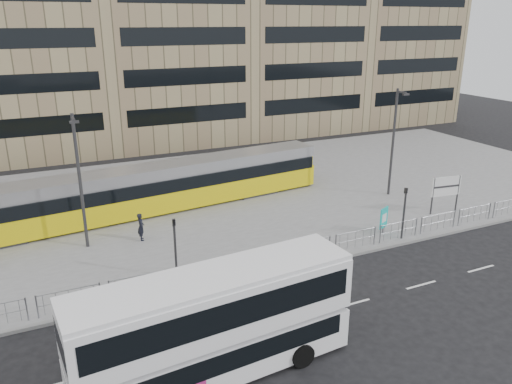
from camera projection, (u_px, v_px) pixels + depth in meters
name	position (u px, v px, depth m)	size (l,w,h in m)	color
ground	(274.00, 274.00, 25.27)	(120.00, 120.00, 0.00)	black
plaza	(198.00, 200.00, 35.54)	(64.00, 24.00, 0.15)	slate
kerb	(274.00, 272.00, 25.29)	(64.00, 0.25, 0.17)	gray
building_row	(138.00, 13.00, 51.06)	(70.40, 18.40, 31.20)	maroon
pedestrian_barrier	(304.00, 246.00, 26.18)	(32.07, 0.07, 1.10)	gray
road_markings	(334.00, 309.00, 22.24)	(62.00, 0.12, 0.01)	white
double_decker_bus	(215.00, 322.00, 17.44)	(10.27, 3.15, 4.05)	white
tram	(140.00, 191.00, 32.28)	(26.53, 5.38, 3.11)	yellow
station_sign	(446.00, 188.00, 32.42)	(2.13, 0.37, 2.46)	#2D2D30
ad_panel	(384.00, 218.00, 29.54)	(0.80, 0.41, 1.59)	#2D2D30
pedestrian	(141.00, 227.00, 28.61)	(0.60, 0.39, 1.63)	black
traffic_light_west	(175.00, 241.00, 24.01)	(0.20, 0.23, 3.10)	#2D2D30
traffic_light_east	(405.00, 207.00, 28.42)	(0.23, 0.25, 3.10)	#2D2D30
lamp_post_west	(80.00, 177.00, 26.65)	(0.45, 1.04, 7.51)	#2D2D30
lamp_post_east	(394.00, 138.00, 35.03)	(0.45, 1.04, 7.64)	#2D2D30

